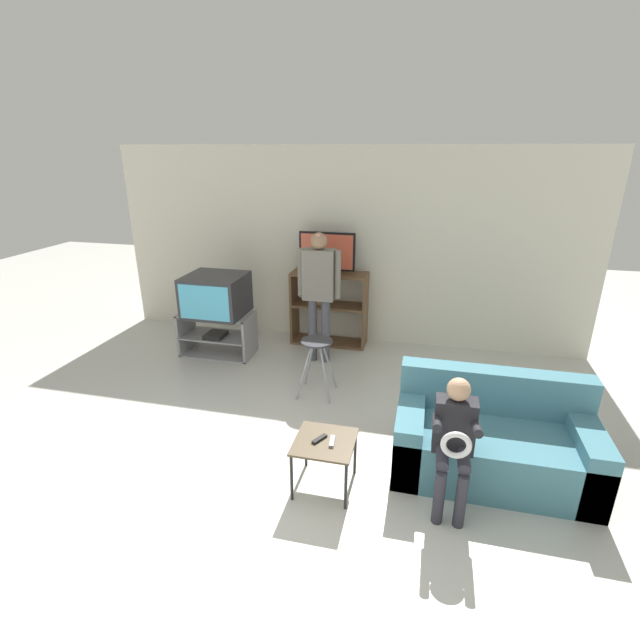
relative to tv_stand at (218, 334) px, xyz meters
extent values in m
plane|color=beige|center=(1.49, -2.89, -0.28)|extent=(18.00, 18.00, 0.00)
cube|color=silver|center=(1.49, 0.95, 1.02)|extent=(6.40, 0.06, 2.60)
cube|color=#939399|center=(0.00, 0.00, -0.27)|extent=(0.94, 0.47, 0.02)
cube|color=#939399|center=(0.00, 0.00, -0.02)|extent=(0.90, 0.47, 0.02)
cube|color=#939399|center=(0.00, 0.00, 0.27)|extent=(0.94, 0.47, 0.02)
cube|color=#939399|center=(-0.45, 0.00, 0.00)|extent=(0.03, 0.47, 0.56)
cube|color=#939399|center=(0.45, 0.00, 0.00)|extent=(0.03, 0.47, 0.56)
cube|color=black|center=(0.00, -0.05, 0.01)|extent=(0.24, 0.28, 0.05)
cube|color=#2D2D33|center=(0.03, 0.00, 0.54)|extent=(0.73, 0.66, 0.51)
cube|color=#4CB7E0|center=(0.03, -0.34, 0.54)|extent=(0.65, 0.01, 0.43)
cube|color=brown|center=(0.85, 0.69, 0.23)|extent=(0.03, 0.37, 1.00)
cube|color=brown|center=(1.83, 0.69, 0.23)|extent=(0.03, 0.37, 1.00)
cube|color=brown|center=(1.34, 0.69, -0.26)|extent=(0.96, 0.37, 0.03)
cube|color=brown|center=(1.34, 0.69, 0.28)|extent=(0.96, 0.37, 0.03)
cube|color=brown|center=(1.34, 0.69, 0.71)|extent=(0.96, 0.37, 0.03)
cube|color=#9E7A4C|center=(1.16, 0.64, 0.40)|extent=(0.18, 0.04, 0.22)
cube|color=black|center=(1.31, 0.67, 0.75)|extent=(0.26, 0.20, 0.04)
cube|color=black|center=(1.31, 0.67, 1.02)|extent=(0.74, 0.04, 0.50)
cube|color=#D8593F|center=(1.31, 0.65, 1.02)|extent=(0.69, 0.01, 0.45)
cylinder|color=#99999E|center=(1.40, -0.84, 0.03)|extent=(0.16, 0.16, 0.63)
cylinder|color=#99999E|center=(1.63, -0.84, 0.03)|extent=(0.16, 0.16, 0.63)
cylinder|color=#99999E|center=(1.40, -0.62, 0.03)|extent=(0.16, 0.16, 0.63)
cylinder|color=#99999E|center=(1.63, -0.62, 0.03)|extent=(0.16, 0.16, 0.63)
cylinder|color=#333338|center=(1.52, -0.73, 0.35)|extent=(0.34, 0.34, 0.02)
cube|color=brown|center=(1.93, -2.16, 0.14)|extent=(0.47, 0.47, 0.02)
cylinder|color=black|center=(1.72, -2.37, -0.07)|extent=(0.02, 0.02, 0.41)
cylinder|color=black|center=(2.14, -2.37, -0.07)|extent=(0.02, 0.02, 0.41)
cylinder|color=black|center=(1.72, -1.95, -0.07)|extent=(0.02, 0.02, 0.41)
cylinder|color=black|center=(2.14, -1.95, -0.07)|extent=(0.02, 0.02, 0.41)
cube|color=black|center=(1.89, -2.16, 0.16)|extent=(0.10, 0.14, 0.02)
cube|color=gray|center=(1.99, -2.17, 0.16)|extent=(0.05, 0.15, 0.02)
cube|color=teal|center=(3.24, -1.70, -0.06)|extent=(1.57, 0.82, 0.43)
cube|color=teal|center=(3.24, -1.39, 0.35)|extent=(1.57, 0.20, 0.38)
cube|color=teal|center=(2.56, -1.70, 0.00)|extent=(0.22, 0.82, 0.55)
cube|color=teal|center=(3.91, -1.70, 0.00)|extent=(0.22, 0.82, 0.55)
cylinder|color=#4C4C56|center=(1.25, 0.11, 0.14)|extent=(0.11, 0.11, 0.82)
cylinder|color=#4C4C56|center=(1.42, 0.11, 0.14)|extent=(0.11, 0.11, 0.82)
cube|color=gray|center=(1.34, 0.11, 0.85)|extent=(0.38, 0.20, 0.62)
cylinder|color=gray|center=(1.11, 0.11, 0.87)|extent=(0.08, 0.08, 0.59)
cylinder|color=gray|center=(1.57, 0.11, 0.87)|extent=(0.08, 0.08, 0.59)
sphere|color=#A37A5B|center=(1.34, 0.11, 1.26)|extent=(0.20, 0.20, 0.20)
cylinder|color=#2D2D38|center=(2.82, -2.35, -0.06)|extent=(0.08, 0.08, 0.43)
cylinder|color=#2D2D38|center=(2.97, -2.35, -0.06)|extent=(0.08, 0.08, 0.43)
cylinder|color=#2D2D38|center=(2.82, -2.20, 0.20)|extent=(0.09, 0.30, 0.09)
cylinder|color=#2D2D38|center=(2.97, -2.20, 0.20)|extent=(0.09, 0.30, 0.09)
cube|color=#232328|center=(2.89, -2.05, 0.37)|extent=(0.30, 0.17, 0.42)
cylinder|color=#232328|center=(2.76, -2.17, 0.45)|extent=(0.06, 0.31, 0.14)
cylinder|color=#232328|center=(3.03, -2.17, 0.45)|extent=(0.06, 0.31, 0.14)
sphere|color=tan|center=(2.89, -2.05, 0.67)|extent=(0.17, 0.17, 0.17)
torus|color=silver|center=(2.89, -2.33, 0.39)|extent=(0.21, 0.04, 0.21)
camera|label=1|loc=(2.61, -5.13, 2.30)|focal=26.00mm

